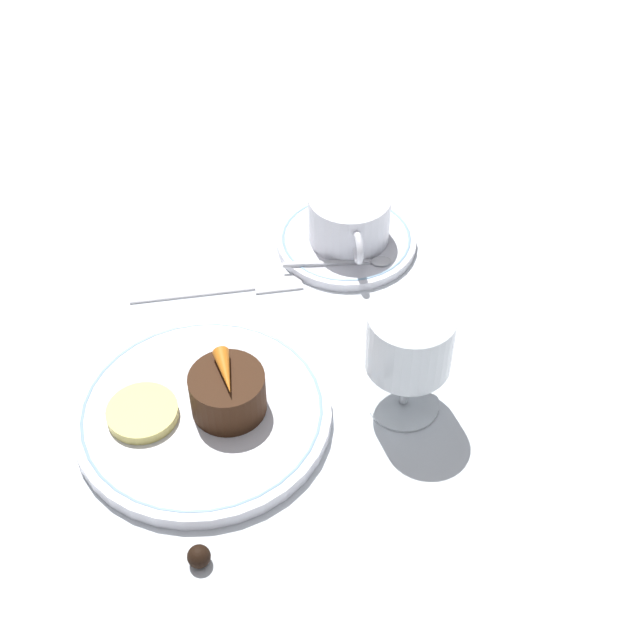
{
  "coord_description": "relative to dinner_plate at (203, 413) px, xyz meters",
  "views": [
    {
      "loc": [
        0.53,
        0.01,
        0.64
      ],
      "look_at": [
        -0.05,
        0.09,
        0.04
      ],
      "focal_mm": 50.0,
      "sensor_mm": 36.0,
      "label": 1
    }
  ],
  "objects": [
    {
      "name": "ground_plane",
      "position": [
        -0.02,
        0.02,
        -0.01
      ],
      "size": [
        3.0,
        3.0,
        0.0
      ],
      "primitive_type": "plane",
      "color": "white"
    },
    {
      "name": "saucer",
      "position": [
        -0.22,
        0.17,
        -0.0
      ],
      "size": [
        0.15,
        0.15,
        0.01
      ],
      "color": "white",
      "rests_on": "ground_plane"
    },
    {
      "name": "fork",
      "position": [
        -0.17,
        0.04,
        -0.01
      ],
      "size": [
        0.02,
        0.18,
        0.01
      ],
      "color": "silver",
      "rests_on": "ground_plane"
    },
    {
      "name": "coffee_cup",
      "position": [
        -0.22,
        0.17,
        0.03
      ],
      "size": [
        0.11,
        0.09,
        0.05
      ],
      "color": "white",
      "rests_on": "saucer"
    },
    {
      "name": "dessert_cake",
      "position": [
        0.0,
        0.03,
        0.03
      ],
      "size": [
        0.07,
        0.07,
        0.04
      ],
      "color": "#381E0F",
      "rests_on": "dinner_plate"
    },
    {
      "name": "dinner_plate",
      "position": [
        0.0,
        0.0,
        0.0
      ],
      "size": [
        0.23,
        0.23,
        0.01
      ],
      "color": "white",
      "rests_on": "ground_plane"
    },
    {
      "name": "spoon",
      "position": [
        -0.18,
        0.16,
        0.0
      ],
      "size": [
        0.02,
        0.12,
        0.0
      ],
      "color": "silver",
      "rests_on": "saucer"
    },
    {
      "name": "carrot_garnish",
      "position": [
        0.0,
        0.03,
        0.05
      ],
      "size": [
        0.05,
        0.02,
        0.01
      ],
      "color": "orange",
      "rests_on": "dessert_cake"
    },
    {
      "name": "chocolate_truffle",
      "position": [
        0.14,
        -0.01,
        0.0
      ],
      "size": [
        0.02,
        0.02,
        0.02
      ],
      "color": "black",
      "rests_on": "ground_plane"
    },
    {
      "name": "wine_glass",
      "position": [
        0.01,
        0.18,
        0.07
      ],
      "size": [
        0.08,
        0.08,
        0.12
      ],
      "color": "silver",
      "rests_on": "ground_plane"
    },
    {
      "name": "pineapple_slice",
      "position": [
        0.0,
        -0.05,
        0.01
      ],
      "size": [
        0.06,
        0.06,
        0.01
      ],
      "color": "#EFE075",
      "rests_on": "dinner_plate"
    }
  ]
}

